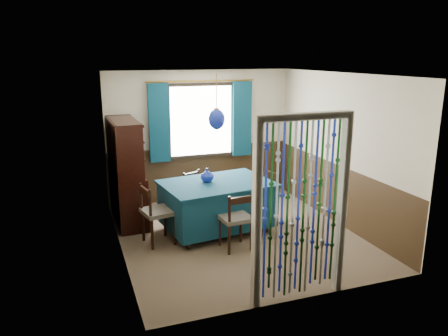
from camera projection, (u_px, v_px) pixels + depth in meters
name	position (u px, v px, depth m)	size (l,w,h in m)	color
floor	(237.00, 235.00, 6.93)	(4.00, 4.00, 0.00)	brown
ceiling	(239.00, 74.00, 6.30)	(4.00, 4.00, 0.00)	silver
wall_back	(200.00, 136.00, 8.44)	(3.60, 3.60, 0.00)	beige
wall_front	(304.00, 198.00, 4.80)	(3.60, 3.60, 0.00)	beige
wall_left	(117.00, 168.00, 6.04)	(4.00, 4.00, 0.00)	beige
wall_right	(339.00, 150.00, 7.20)	(4.00, 4.00, 0.00)	beige
wainscot_back	(201.00, 173.00, 8.62)	(3.60, 3.60, 0.00)	#382615
wainscot_front	(300.00, 259.00, 5.00)	(3.60, 3.60, 0.00)	#382615
wainscot_left	(121.00, 219.00, 6.23)	(4.00, 4.00, 0.00)	#382615
wainscot_right	(336.00, 193.00, 7.39)	(4.00, 4.00, 0.00)	#382615
window	(201.00, 121.00, 8.32)	(1.32, 0.12, 1.42)	black
doorway	(301.00, 213.00, 4.90)	(1.16, 0.12, 2.18)	silver
dining_table	(217.00, 203.00, 6.99)	(1.83, 1.38, 0.81)	#0F3A4F
chair_near	(236.00, 219.00, 6.32)	(0.47, 0.45, 0.88)	black
chair_far	(196.00, 194.00, 7.57)	(0.52, 0.51, 0.81)	black
chair_left	(156.00, 212.00, 6.51)	(0.51, 0.53, 0.92)	black
chair_right	(265.00, 194.00, 7.44)	(0.51, 0.52, 0.87)	black
sideboard	(127.00, 187.00, 7.37)	(0.50, 1.35, 1.74)	black
pendant_lamp	(217.00, 119.00, 6.64)	(0.25, 0.25, 0.84)	olive
vase_table	(207.00, 176.00, 6.92)	(0.19, 0.19, 0.20)	navy
bowl_shelf	(131.00, 155.00, 6.95)	(0.21, 0.21, 0.05)	beige
vase_sideboard	(127.00, 162.00, 7.57)	(0.20, 0.20, 0.21)	beige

